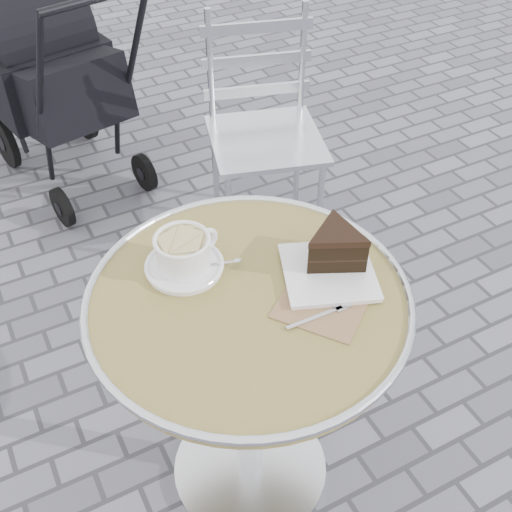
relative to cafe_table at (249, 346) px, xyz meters
name	(u,v)px	position (x,y,z in m)	size (l,w,h in m)	color
ground	(250,470)	(0.00, 0.00, -0.57)	(80.00, 80.00, 0.00)	slate
cafe_table	(249,346)	(0.00, 0.00, 0.00)	(0.72, 0.72, 0.74)	silver
cappuccino_set	(184,255)	(-0.08, 0.15, 0.20)	(0.20, 0.17, 0.09)	white
cake_plate_set	(334,253)	(0.21, -0.01, 0.21)	(0.31, 0.32, 0.11)	#906B4F
bistro_chair	(261,105)	(0.56, 1.00, -0.01)	(0.50, 0.50, 0.89)	silver
baby_stroller	(51,84)	(-0.05, 1.75, -0.13)	(0.60, 1.00, 0.98)	black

